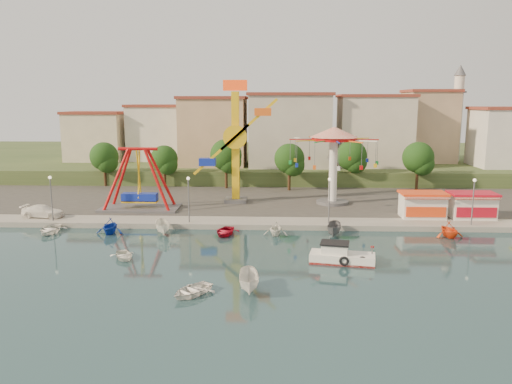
# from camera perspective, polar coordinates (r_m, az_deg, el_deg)

# --- Properties ---
(ground) EXTENTS (200.00, 200.00, 0.00)m
(ground) POSITION_cam_1_polar(r_m,az_deg,el_deg) (44.94, -0.33, -8.26)
(ground) COLOR #15313A
(ground) RESTS_ON ground
(quay_deck) EXTENTS (200.00, 100.00, 0.60)m
(quay_deck) POSITION_cam_1_polar(r_m,az_deg,el_deg) (105.50, 1.27, 2.71)
(quay_deck) COLOR #9E998E
(quay_deck) RESTS_ON ground
(asphalt_pad) EXTENTS (90.00, 28.00, 0.01)m
(asphalt_pad) POSITION_cam_1_polar(r_m,az_deg,el_deg) (73.86, 0.77, -0.36)
(asphalt_pad) COLOR #4C4944
(asphalt_pad) RESTS_ON quay_deck
(hill_terrace) EXTENTS (200.00, 60.00, 3.00)m
(hill_terrace) POSITION_cam_1_polar(r_m,az_deg,el_deg) (110.31, 1.32, 3.67)
(hill_terrace) COLOR #384C26
(hill_terrace) RESTS_ON ground
(pirate_ship_ride) EXTENTS (10.00, 5.00, 8.00)m
(pirate_ship_ride) POSITION_cam_1_polar(r_m,az_deg,el_deg) (65.34, -13.22, 1.32)
(pirate_ship_ride) COLOR #59595E
(pirate_ship_ride) RESTS_ON quay_deck
(kamikaze_tower) EXTENTS (7.69, 3.10, 16.50)m
(kamikaze_tower) POSITION_cam_1_polar(r_m,az_deg,el_deg) (67.64, -2.03, 5.34)
(kamikaze_tower) COLOR #59595E
(kamikaze_tower) RESTS_ON quay_deck
(wave_swinger) EXTENTS (11.60, 11.60, 10.40)m
(wave_swinger) POSITION_cam_1_polar(r_m,az_deg,el_deg) (67.58, 8.88, 5.02)
(wave_swinger) COLOR #59595E
(wave_swinger) RESTS_ON quay_deck
(booth_left) EXTENTS (5.40, 3.78, 3.08)m
(booth_left) POSITION_cam_1_polar(r_m,az_deg,el_deg) (62.75, 18.50, -1.38)
(booth_left) COLOR white
(booth_left) RESTS_ON quay_deck
(booth_mid) EXTENTS (5.40, 3.78, 3.08)m
(booth_mid) POSITION_cam_1_polar(r_m,az_deg,el_deg) (64.60, 23.45, -1.38)
(booth_mid) COLOR white
(booth_mid) RESTS_ON quay_deck
(lamp_post_0) EXTENTS (0.14, 0.14, 5.00)m
(lamp_post_0) POSITION_cam_1_polar(r_m,az_deg,el_deg) (62.37, -22.33, -0.81)
(lamp_post_0) COLOR #59595E
(lamp_post_0) RESTS_ON quay_deck
(lamp_post_1) EXTENTS (0.14, 0.14, 5.00)m
(lamp_post_1) POSITION_cam_1_polar(r_m,az_deg,el_deg) (57.55, -7.70, -1.00)
(lamp_post_1) COLOR #59595E
(lamp_post_1) RESTS_ON quay_deck
(lamp_post_2) EXTENTS (0.14, 0.14, 5.00)m
(lamp_post_2) POSITION_cam_1_polar(r_m,az_deg,el_deg) (56.98, 8.36, -1.13)
(lamp_post_2) COLOR #59595E
(lamp_post_2) RESTS_ON quay_deck
(lamp_post_3) EXTENTS (0.14, 0.14, 5.00)m
(lamp_post_3) POSITION_cam_1_polar(r_m,az_deg,el_deg) (60.78, 23.54, -1.18)
(lamp_post_3) COLOR #59595E
(lamp_post_3) RESTS_ON quay_deck
(tree_0) EXTENTS (4.60, 4.60, 7.19)m
(tree_0) POSITION_cam_1_polar(r_m,az_deg,el_deg) (84.78, -16.97, 3.90)
(tree_0) COLOR #382314
(tree_0) RESTS_ON quay_deck
(tree_1) EXTENTS (4.35, 4.35, 6.80)m
(tree_1) POSITION_cam_1_polar(r_m,az_deg,el_deg) (81.34, -10.45, 3.73)
(tree_1) COLOR #382314
(tree_1) RESTS_ON quay_deck
(tree_2) EXTENTS (5.02, 5.02, 7.85)m
(tree_2) POSITION_cam_1_polar(r_m,az_deg,el_deg) (79.21, -3.45, 4.23)
(tree_2) COLOR #382314
(tree_2) RESTS_ON quay_deck
(tree_3) EXTENTS (4.68, 4.68, 7.32)m
(tree_3) POSITION_cam_1_polar(r_m,az_deg,el_deg) (77.43, 3.84, 3.82)
(tree_3) COLOR #382314
(tree_3) RESTS_ON quay_deck
(tree_4) EXTENTS (4.86, 4.86, 7.60)m
(tree_4) POSITION_cam_1_polar(r_m,az_deg,el_deg) (81.24, 10.88, 4.10)
(tree_4) COLOR #382314
(tree_4) RESTS_ON quay_deck
(tree_5) EXTENTS (4.83, 4.83, 7.54)m
(tree_5) POSITION_cam_1_polar(r_m,az_deg,el_deg) (81.57, 18.04, 3.77)
(tree_5) COLOR #382314
(tree_5) RESTS_ON quay_deck
(building_0) EXTENTS (9.26, 9.53, 11.87)m
(building_0) POSITION_cam_1_polar(r_m,az_deg,el_deg) (95.57, -19.48, 6.53)
(building_0) COLOR beige
(building_0) RESTS_ON hill_terrace
(building_1) EXTENTS (12.33, 9.01, 8.63)m
(building_1) POSITION_cam_1_polar(r_m,az_deg,el_deg) (97.05, -11.61, 6.00)
(building_1) COLOR silver
(building_1) RESTS_ON hill_terrace
(building_2) EXTENTS (11.95, 9.28, 11.23)m
(building_2) POSITION_cam_1_polar(r_m,az_deg,el_deg) (95.23, -3.80, 6.89)
(building_2) COLOR tan
(building_2) RESTS_ON hill_terrace
(building_3) EXTENTS (12.59, 10.50, 9.20)m
(building_3) POSITION_cam_1_polar(r_m,az_deg,el_deg) (91.66, 4.65, 6.11)
(building_3) COLOR beige
(building_3) RESTS_ON hill_terrace
(building_4) EXTENTS (10.75, 9.23, 9.24)m
(building_4) POSITION_cam_1_polar(r_m,az_deg,el_deg) (96.50, 12.63, 6.11)
(building_4) COLOR beige
(building_4) RESTS_ON hill_terrace
(building_5) EXTENTS (12.77, 10.96, 11.21)m
(building_5) POSITION_cam_1_polar(r_m,az_deg,el_deg) (97.87, 20.58, 6.34)
(building_5) COLOR tan
(building_5) RESTS_ON hill_terrace
(minaret) EXTENTS (2.80, 2.80, 18.00)m
(minaret) POSITION_cam_1_polar(r_m,az_deg,el_deg) (102.36, 22.03, 8.61)
(minaret) COLOR silver
(minaret) RESTS_ON hill_terrace
(cabin_motorboat) EXTENTS (6.04, 3.18, 2.02)m
(cabin_motorboat) POSITION_cam_1_polar(r_m,az_deg,el_deg) (45.85, 9.65, -7.32)
(cabin_motorboat) COLOR white
(cabin_motorboat) RESTS_ON ground
(rowboat_a) EXTENTS (3.38, 3.77, 0.64)m
(rowboat_a) POSITION_cam_1_polar(r_m,az_deg,el_deg) (47.91, -14.87, -7.02)
(rowboat_a) COLOR white
(rowboat_a) RESTS_ON ground
(rowboat_b) EXTENTS (4.21, 4.44, 0.75)m
(rowboat_b) POSITION_cam_1_polar(r_m,az_deg,el_deg) (38.41, -7.38, -11.06)
(rowboat_b) COLOR white
(rowboat_b) RESTS_ON ground
(skiff) EXTENTS (1.84, 4.19, 1.58)m
(skiff) POSITION_cam_1_polar(r_m,az_deg,el_deg) (38.60, -0.77, -10.21)
(skiff) COLOR silver
(skiff) RESTS_ON ground
(van) EXTENTS (5.17, 2.51, 1.45)m
(van) POSITION_cam_1_polar(r_m,az_deg,el_deg) (65.06, -23.17, -2.03)
(van) COLOR white
(van) RESTS_ON quay_deck
(moored_boat_0) EXTENTS (3.11, 4.20, 0.84)m
(moored_boat_0) POSITION_cam_1_polar(r_m,az_deg,el_deg) (59.65, -22.49, -3.95)
(moored_boat_0) COLOR white
(moored_boat_0) RESTS_ON ground
(moored_boat_1) EXTENTS (2.89, 3.35, 1.75)m
(moored_boat_1) POSITION_cam_1_polar(r_m,az_deg,el_deg) (57.04, -16.35, -3.73)
(moored_boat_1) COLOR #1337AE
(moored_boat_1) RESTS_ON ground
(moored_boat_2) EXTENTS (2.60, 4.17, 1.51)m
(moored_boat_2) POSITION_cam_1_polar(r_m,az_deg,el_deg) (55.48, -10.59, -4.00)
(moored_boat_2) COLOR silver
(moored_boat_2) RESTS_ON ground
(moored_boat_3) EXTENTS (3.26, 4.14, 0.78)m
(moored_boat_3) POSITION_cam_1_polar(r_m,az_deg,el_deg) (54.46, -3.57, -4.51)
(moored_boat_3) COLOR #AC0D25
(moored_boat_3) RESTS_ON ground
(moored_boat_4) EXTENTS (2.92, 3.29, 1.60)m
(moored_boat_4) POSITION_cam_1_polar(r_m,az_deg,el_deg) (54.07, 2.28, -4.16)
(moored_boat_4) COLOR white
(moored_boat_4) RESTS_ON ground
(moored_boat_5) EXTENTS (2.15, 4.05, 1.48)m
(moored_boat_5) POSITION_cam_1_polar(r_m,az_deg,el_deg) (54.44, 8.93, -4.24)
(moored_boat_5) COLOR #5B5A5F
(moored_boat_5) RESTS_ON ground
(moored_boat_7) EXTENTS (3.43, 3.79, 1.74)m
(moored_boat_7) POSITION_cam_1_polar(r_m,az_deg,el_deg) (57.11, 21.22, -4.01)
(moored_boat_7) COLOR #EE4715
(moored_boat_7) RESTS_ON ground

